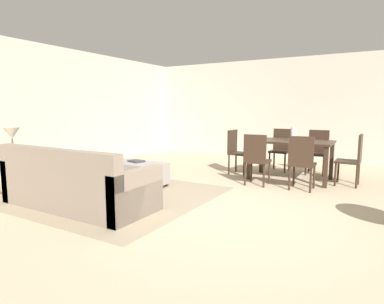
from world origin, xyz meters
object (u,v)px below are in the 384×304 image
(ottoman_table, at_px, (138,173))
(dining_chair_near_left, at_px, (256,157))
(couch, at_px, (76,186))
(side_table, at_px, (14,167))
(book_on_ottoman, at_px, (136,161))
(table_lamp, at_px, (12,134))
(dining_chair_head_east, at_px, (353,157))
(dining_chair_far_left, at_px, (281,147))
(dining_chair_head_west, at_px, (236,149))
(vase_centerpiece, at_px, (294,134))
(dining_chair_far_right, at_px, (318,149))
(dining_table, at_px, (291,146))
(dining_chair_near_right, at_px, (302,160))

(ottoman_table, height_order, dining_chair_near_left, dining_chair_near_left)
(couch, distance_m, side_table, 1.42)
(book_on_ottoman, bearing_deg, couch, -86.05)
(couch, height_order, book_on_ottoman, couch)
(table_lamp, xyz_separation_m, dining_chair_head_east, (4.64, 3.33, -0.44))
(couch, distance_m, dining_chair_near_left, 3.04)
(dining_chair_far_left, distance_m, dining_chair_head_west, 1.09)
(side_table, relative_size, vase_centerpiece, 2.18)
(book_on_ottoman, bearing_deg, ottoman_table, -27.83)
(side_table, height_order, table_lamp, table_lamp)
(couch, xyz_separation_m, dining_chair_head_east, (3.23, 3.31, 0.23))
(side_table, relative_size, dining_chair_head_east, 0.60)
(table_lamp, bearing_deg, dining_chair_far_right, 46.47)
(dining_chair_far_left, xyz_separation_m, vase_centerpiece, (0.46, -0.86, 0.37))
(dining_chair_near_left, bearing_deg, dining_chair_far_left, 90.28)
(couch, bearing_deg, table_lamp, -179.23)
(ottoman_table, bearing_deg, book_on_ottoman, 152.17)
(ottoman_table, xyz_separation_m, table_lamp, (-1.37, -1.40, 0.72))
(couch, height_order, dining_table, couch)
(dining_chair_near_left, xyz_separation_m, dining_chair_far_right, (0.76, 1.63, 0.00))
(ottoman_table, bearing_deg, dining_chair_far_left, 57.25)
(dining_table, distance_m, dining_chair_head_east, 1.10)
(side_table, height_order, dining_chair_head_east, dining_chair_head_east)
(couch, relative_size, dining_table, 1.48)
(table_lamp, xyz_separation_m, dining_table, (3.56, 3.31, -0.30))
(ottoman_table, relative_size, side_table, 1.83)
(dining_table, xyz_separation_m, dining_chair_far_left, (-0.41, 0.84, -0.14))
(dining_table, bearing_deg, couch, -123.06)
(couch, height_order, side_table, couch)
(ottoman_table, distance_m, dining_table, 2.94)
(couch, height_order, dining_chair_head_west, dining_chair_head_west)
(couch, distance_m, dining_chair_head_east, 4.63)
(dining_chair_far_left, distance_m, dining_chair_far_right, 0.77)
(side_table, xyz_separation_m, dining_chair_head_west, (2.43, 3.34, 0.08))
(dining_chair_head_east, height_order, dining_chair_head_west, same)
(dining_chair_far_right, bearing_deg, side_table, -133.53)
(dining_chair_near_right, distance_m, dining_chair_head_west, 1.69)
(ottoman_table, bearing_deg, couch, -88.34)
(dining_chair_near_left, xyz_separation_m, vase_centerpiece, (0.45, 0.80, 0.37))
(dining_chair_head_east, height_order, vase_centerpiece, vase_centerpiece)
(couch, bearing_deg, side_table, -179.23)
(dining_chair_near_right, xyz_separation_m, dining_chair_far_right, (-0.01, 1.59, 0.00))
(couch, bearing_deg, book_on_ottoman, 93.95)
(ottoman_table, height_order, dining_table, dining_table)
(dining_chair_far_right, bearing_deg, table_lamp, -133.53)
(dining_chair_head_east, bearing_deg, dining_chair_near_left, -150.77)
(dining_table, bearing_deg, dining_chair_near_left, -116.13)
(ottoman_table, bearing_deg, dining_chair_far_right, 47.00)
(side_table, xyz_separation_m, dining_chair_far_left, (3.15, 4.15, 0.08))
(table_lamp, xyz_separation_m, vase_centerpiece, (3.60, 3.30, -0.08))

